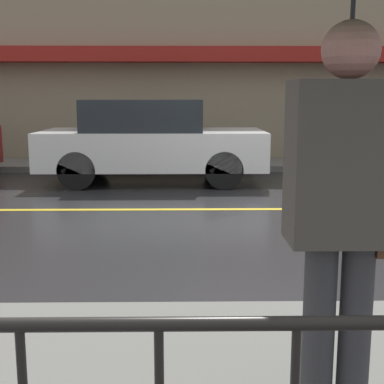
% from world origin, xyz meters
% --- Properties ---
extents(ground_plane, '(80.00, 80.00, 0.00)m').
position_xyz_m(ground_plane, '(0.00, 0.00, 0.00)').
color(ground_plane, '#262628').
extents(sidewalk_far, '(28.00, 1.65, 0.13)m').
position_xyz_m(sidewalk_far, '(0.00, 4.72, 0.07)').
color(sidewalk_far, slate).
rests_on(sidewalk_far, ground_plane).
extents(lane_marking, '(25.20, 0.12, 0.01)m').
position_xyz_m(lane_marking, '(0.00, 0.00, 0.00)').
color(lane_marking, gold).
rests_on(lane_marking, ground_plane).
extents(building_storefront, '(28.00, 0.85, 6.05)m').
position_xyz_m(building_storefront, '(0.00, 5.66, 3.00)').
color(building_storefront, gray).
rests_on(building_storefront, ground_plane).
extents(pedestrian, '(1.12, 1.12, 2.24)m').
position_xyz_m(pedestrian, '(-0.42, -5.40, 1.91)').
color(pedestrian, '#333338').
rests_on(pedestrian, sidewalk_near).
extents(car_white, '(4.21, 1.93, 1.57)m').
position_xyz_m(car_white, '(-1.75, 2.60, 0.80)').
color(car_white, silver).
rests_on(car_white, ground_plane).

